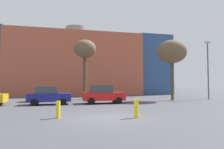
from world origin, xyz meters
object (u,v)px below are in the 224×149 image
(bare_tree_1, at_px, (85,50))
(bollard_yellow_0, at_px, (58,110))
(bare_tree_0, at_px, (172,52))
(street_lamp, at_px, (208,66))
(bollard_yellow_1, at_px, (136,108))
(parked_car_2, at_px, (103,94))
(parked_car_1, at_px, (49,96))

(bare_tree_1, height_order, bollard_yellow_0, bare_tree_1)
(bare_tree_0, bearing_deg, street_lamp, 4.80)
(bare_tree_1, xyz_separation_m, bollard_yellow_1, (1.64, -14.28, -5.66))
(bollard_yellow_1, relative_size, street_lamp, 0.14)
(parked_car_2, height_order, bare_tree_0, bare_tree_0)
(bollard_yellow_1, bearing_deg, street_lamp, 38.62)
(parked_car_2, xyz_separation_m, bollard_yellow_1, (0.32, -8.66, -0.36))
(parked_car_2, height_order, bollard_yellow_1, parked_car_2)
(bollard_yellow_0, bearing_deg, bare_tree_1, 78.86)
(parked_car_1, distance_m, bare_tree_1, 8.63)
(bollard_yellow_0, bearing_deg, parked_car_2, 63.06)
(parked_car_1, distance_m, bollard_yellow_0, 7.89)
(bollard_yellow_1, bearing_deg, bare_tree_1, 96.56)
(bare_tree_1, xyz_separation_m, bollard_yellow_0, (-2.64, -13.41, -5.71))
(bare_tree_1, height_order, street_lamp, bare_tree_1)
(parked_car_1, bearing_deg, bollard_yellow_0, -81.66)
(bare_tree_0, relative_size, bollard_yellow_1, 6.80)
(parked_car_1, xyz_separation_m, bare_tree_1, (3.79, 5.62, 5.35))
(parked_car_2, xyz_separation_m, street_lamp, (13.94, 2.22, 3.31))
(parked_car_2, bearing_deg, street_lamp, 9.04)
(bare_tree_0, relative_size, street_lamp, 0.97)
(parked_car_2, relative_size, bollard_yellow_1, 3.89)
(bollard_yellow_0, distance_m, street_lamp, 20.85)
(bollard_yellow_1, bearing_deg, parked_car_2, 92.13)
(bare_tree_0, distance_m, bare_tree_1, 10.67)
(parked_car_2, height_order, bare_tree_1, bare_tree_1)
(bollard_yellow_1, bearing_deg, bollard_yellow_0, 168.58)
(bare_tree_0, distance_m, bollard_yellow_0, 16.66)
(parked_car_2, bearing_deg, bollard_yellow_0, -116.94)
(parked_car_1, height_order, bare_tree_0, bare_tree_0)
(parked_car_1, distance_m, parked_car_2, 5.11)
(bare_tree_0, bearing_deg, bollard_yellow_0, -142.76)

